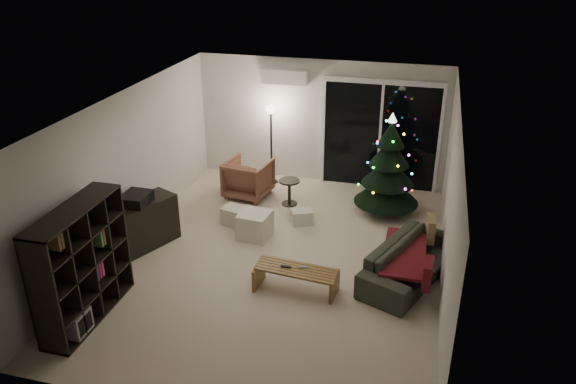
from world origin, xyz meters
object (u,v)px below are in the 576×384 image
sofa (410,261)px  christmas_tree (389,164)px  bookshelf (68,262)px  coffee_table (296,280)px  media_cabinet (139,226)px  armchair (248,178)px

sofa → christmas_tree: (-0.56, 2.09, 0.66)m
bookshelf → sofa: size_ratio=0.82×
sofa → coffee_table: sofa is taller
media_cabinet → sofa: (4.30, 0.20, -0.11)m
bookshelf → armchair: bookshelf is taller
armchair → sofa: (3.22, -2.12, -0.09)m
sofa → christmas_tree: 2.26m
coffee_table → christmas_tree: christmas_tree is taller
sofa → christmas_tree: size_ratio=1.03×
coffee_table → christmas_tree: bearing=76.7°
media_cabinet → coffee_table: size_ratio=1.08×
media_cabinet → christmas_tree: christmas_tree is taller
sofa → coffee_table: size_ratio=1.67×
armchair → sofa: bearing=154.7°
armchair → christmas_tree: bearing=-172.7°
armchair → coffee_table: bearing=128.1°
bookshelf → coffee_table: size_ratio=1.37×
media_cabinet → christmas_tree: (3.74, 2.29, 0.55)m
bookshelf → coffee_table: bookshelf is taller
media_cabinet → armchair: 2.56m
christmas_tree → armchair: bearing=179.3°
bookshelf → coffee_table: 3.08m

